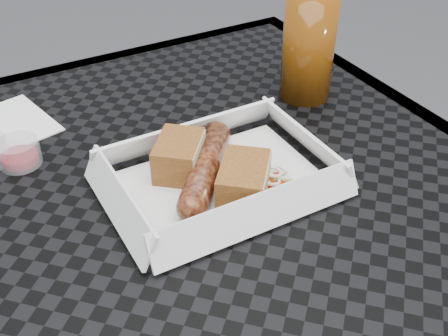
% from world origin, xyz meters
% --- Properties ---
extents(patio_table, '(0.80, 0.80, 0.74)m').
position_xyz_m(patio_table, '(0.00, 0.00, 0.67)').
color(patio_table, black).
rests_on(patio_table, ground).
extents(food_tray, '(0.22, 0.15, 0.00)m').
position_xyz_m(food_tray, '(0.07, 0.02, 0.75)').
color(food_tray, white).
rests_on(food_tray, patio_table).
extents(bratwurst, '(0.12, 0.14, 0.03)m').
position_xyz_m(bratwurst, '(0.06, 0.03, 0.76)').
color(bratwurst, brown).
rests_on(bratwurst, food_tray).
extents(bread_near, '(0.08, 0.08, 0.04)m').
position_xyz_m(bread_near, '(0.04, 0.06, 0.77)').
color(bread_near, brown).
rests_on(bread_near, food_tray).
extents(bread_far, '(0.08, 0.09, 0.04)m').
position_xyz_m(bread_far, '(0.09, -0.01, 0.77)').
color(bread_far, brown).
rests_on(bread_far, food_tray).
extents(veg_garnish, '(0.03, 0.03, 0.00)m').
position_xyz_m(veg_garnish, '(0.13, -0.01, 0.75)').
color(veg_garnish, '#F03B0A').
rests_on(veg_garnish, food_tray).
extents(napkin, '(0.14, 0.14, 0.00)m').
position_xyz_m(napkin, '(-0.12, 0.26, 0.75)').
color(napkin, white).
rests_on(napkin, patio_table).
extents(condiment_cup_sauce, '(0.05, 0.05, 0.03)m').
position_xyz_m(condiment_cup_sauce, '(-0.11, 0.17, 0.76)').
color(condiment_cup_sauce, maroon).
rests_on(condiment_cup_sauce, patio_table).
extents(drink_glass, '(0.07, 0.07, 0.14)m').
position_xyz_m(drink_glass, '(0.28, 0.14, 0.82)').
color(drink_glass, '#5F2F08').
rests_on(drink_glass, patio_table).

